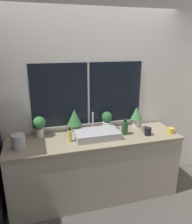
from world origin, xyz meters
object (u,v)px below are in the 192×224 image
(mug_grey, at_px, (143,128))
(kettle, at_px, (18,141))
(potted_plant_center_right, at_px, (107,120))
(mug_red, at_px, (19,138))
(sink, at_px, (97,134))
(mug_black, at_px, (148,131))
(bottle_tall, at_px, (125,128))
(potted_plant_center_left, at_px, (75,119))
(potted_plant_far_right, at_px, (136,115))
(mug_yellow, at_px, (171,131))
(potted_plant_far_left, at_px, (39,125))
(soap_bottle, at_px, (70,136))

(mug_grey, xyz_separation_m, kettle, (-1.63, -0.05, 0.04))
(potted_plant_center_right, relative_size, mug_red, 2.98)
(sink, bearing_deg, mug_grey, 0.33)
(mug_black, bearing_deg, mug_grey, 93.23)
(mug_red, bearing_deg, bottle_tall, -6.31)
(mug_grey, relative_size, kettle, 0.55)
(bottle_tall, height_order, kettle, bottle_tall)
(sink, bearing_deg, potted_plant_center_left, 138.59)
(bottle_tall, bearing_deg, mug_red, 173.69)
(sink, bearing_deg, potted_plant_far_right, 18.44)
(mug_yellow, xyz_separation_m, kettle, (-1.97, 0.09, 0.05))
(potted_plant_far_left, xyz_separation_m, mug_grey, (1.38, -0.22, -0.12))
(potted_plant_center_right, xyz_separation_m, potted_plant_far_right, (0.45, 0.00, 0.03))
(potted_plant_far_right, relative_size, bottle_tall, 1.35)
(potted_plant_center_left, xyz_separation_m, potted_plant_center_right, (0.46, 0.00, -0.06))
(potted_plant_center_right, xyz_separation_m, mug_grey, (0.46, -0.22, -0.09))
(potted_plant_far_right, xyz_separation_m, mug_yellow, (0.35, -0.36, -0.14))
(potted_plant_far_right, relative_size, mug_black, 2.89)
(bottle_tall, height_order, mug_red, bottle_tall)
(potted_plant_center_left, height_order, potted_plant_center_right, potted_plant_center_left)
(bottle_tall, height_order, mug_yellow, bottle_tall)
(soap_bottle, height_order, mug_black, soap_bottle)
(potted_plant_center_right, xyz_separation_m, mug_black, (0.47, -0.33, -0.09))
(mug_red, bearing_deg, potted_plant_far_left, 15.50)
(sink, bearing_deg, potted_plant_far_left, 162.80)
(bottle_tall, relative_size, mug_red, 2.48)
(mug_black, height_order, kettle, kettle)
(sink, bearing_deg, bottle_tall, -0.64)
(mug_grey, bearing_deg, mug_yellow, -23.37)
(mug_yellow, distance_m, mug_grey, 0.37)
(mug_black, relative_size, mug_grey, 1.00)
(mug_red, height_order, kettle, kettle)
(bottle_tall, bearing_deg, potted_plant_center_right, 128.62)
(potted_plant_far_right, relative_size, mug_grey, 2.89)
(potted_plant_center_left, xyz_separation_m, mug_yellow, (1.26, -0.36, -0.17))
(potted_plant_center_right, distance_m, soap_bottle, 0.62)
(potted_plant_far_left, height_order, bottle_tall, potted_plant_far_left)
(potted_plant_far_left, xyz_separation_m, kettle, (-0.25, -0.27, -0.08))
(mug_black, xyz_separation_m, mug_grey, (-0.01, 0.12, 0.00))
(mug_red, relative_size, mug_black, 0.86)
(soap_bottle, height_order, mug_grey, soap_bottle)
(mug_grey, bearing_deg, mug_red, 175.05)
(sink, bearing_deg, kettle, -177.12)
(mug_black, bearing_deg, potted_plant_far_left, 166.52)
(potted_plant_center_left, relative_size, kettle, 1.80)
(bottle_tall, bearing_deg, potted_plant_far_left, 168.46)
(soap_bottle, distance_m, mug_black, 1.04)
(potted_plant_far_right, xyz_separation_m, mug_grey, (0.01, -0.22, -0.13))
(potted_plant_center_right, relative_size, mug_yellow, 3.07)
(potted_plant_center_right, distance_m, mug_red, 1.19)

